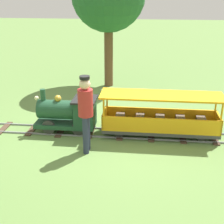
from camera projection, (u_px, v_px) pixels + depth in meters
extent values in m
plane|color=#608442|center=(113.00, 134.00, 7.23)|extent=(60.00, 60.00, 0.00)
cube|color=gray|center=(120.00, 138.00, 7.00)|extent=(0.03, 6.40, 0.04)
cube|color=gray|center=(121.00, 129.00, 7.41)|extent=(0.03, 6.40, 0.04)
cube|color=#4C3828|center=(214.00, 138.00, 6.99)|extent=(0.69, 0.14, 0.03)
cube|color=#4C3828|center=(182.00, 136.00, 7.06)|extent=(0.69, 0.14, 0.03)
cube|color=#4C3828|center=(151.00, 135.00, 7.14)|extent=(0.69, 0.14, 0.03)
cube|color=#4C3828|center=(120.00, 134.00, 7.21)|extent=(0.69, 0.14, 0.03)
cube|color=#4C3828|center=(91.00, 132.00, 7.28)|extent=(0.69, 0.14, 0.03)
cube|color=#4C3828|center=(61.00, 131.00, 7.35)|extent=(0.69, 0.14, 0.03)
cube|color=#4C3828|center=(32.00, 129.00, 7.42)|extent=(0.69, 0.14, 0.03)
cube|color=#4C3828|center=(4.00, 128.00, 7.50)|extent=(0.69, 0.14, 0.03)
cube|color=#1E472D|center=(66.00, 123.00, 7.27)|extent=(0.57, 1.40, 0.10)
cylinder|color=#1E472D|center=(57.00, 109.00, 7.16)|extent=(0.44, 0.85, 0.44)
cylinder|color=#B7932D|center=(39.00, 109.00, 7.20)|extent=(0.37, 0.02, 0.37)
cylinder|color=#1E472D|center=(43.00, 95.00, 7.06)|extent=(0.12, 0.12, 0.26)
sphere|color=#B7932D|center=(58.00, 98.00, 7.05)|extent=(0.16, 0.16, 0.16)
cube|color=#1E472D|center=(85.00, 112.00, 7.10)|extent=(0.57, 0.45, 0.55)
cube|color=black|center=(85.00, 99.00, 6.99)|extent=(0.65, 0.53, 0.04)
sphere|color=#F2EAB2|center=(37.00, 98.00, 7.11)|extent=(0.10, 0.10, 0.10)
cylinder|color=#2D2D2D|center=(49.00, 127.00, 7.10)|extent=(0.05, 0.32, 0.32)
cylinder|color=#2D2D2D|center=(54.00, 119.00, 7.52)|extent=(0.05, 0.32, 0.32)
cylinder|color=#2D2D2D|center=(78.00, 129.00, 7.03)|extent=(0.05, 0.32, 0.32)
cylinder|color=#2D2D2D|center=(82.00, 121.00, 7.44)|extent=(0.05, 0.32, 0.32)
cube|color=#3F3F3F|center=(160.00, 129.00, 7.06)|extent=(0.65, 2.60, 0.08)
cube|color=orange|center=(161.00, 126.00, 6.69)|extent=(0.04, 2.60, 0.35)
cube|color=orange|center=(160.00, 115.00, 7.26)|extent=(0.04, 2.60, 0.35)
cube|color=orange|center=(104.00, 118.00, 7.11)|extent=(0.65, 0.04, 0.35)
cube|color=orange|center=(218.00, 123.00, 6.85)|extent=(0.65, 0.04, 0.35)
cylinder|color=orange|center=(104.00, 115.00, 6.75)|extent=(0.04, 0.04, 0.75)
cylinder|color=orange|center=(107.00, 105.00, 7.30)|extent=(0.04, 0.04, 0.75)
cylinder|color=orange|center=(221.00, 120.00, 6.50)|extent=(0.04, 0.04, 0.75)
cylinder|color=orange|center=(215.00, 110.00, 7.05)|extent=(0.04, 0.04, 0.75)
cube|color=orange|center=(162.00, 95.00, 6.76)|extent=(0.75, 2.70, 0.04)
cube|color=brown|center=(201.00, 124.00, 6.90)|extent=(0.49, 0.20, 0.24)
cube|color=brown|center=(181.00, 123.00, 6.95)|extent=(0.49, 0.20, 0.24)
cube|color=brown|center=(160.00, 123.00, 7.00)|extent=(0.49, 0.20, 0.24)
cube|color=brown|center=(140.00, 122.00, 7.04)|extent=(0.49, 0.20, 0.24)
cube|color=brown|center=(120.00, 121.00, 7.09)|extent=(0.49, 0.20, 0.24)
cylinder|color=#262626|center=(119.00, 132.00, 6.95)|extent=(0.04, 0.24, 0.24)
cylinder|color=#262626|center=(121.00, 124.00, 7.36)|extent=(0.04, 0.24, 0.24)
cylinder|color=#262626|center=(202.00, 136.00, 6.76)|extent=(0.04, 0.24, 0.24)
cylinder|color=#262626|center=(199.00, 127.00, 7.18)|extent=(0.04, 0.24, 0.24)
cylinder|color=#282D47|center=(86.00, 136.00, 6.23)|extent=(0.12, 0.12, 0.80)
cylinder|color=#282D47|center=(87.00, 132.00, 6.40)|extent=(0.12, 0.12, 0.80)
cylinder|color=#B22828|center=(85.00, 103.00, 6.07)|extent=(0.30, 0.30, 0.55)
sphere|color=beige|center=(85.00, 84.00, 5.92)|extent=(0.22, 0.22, 0.22)
cylinder|color=black|center=(85.00, 77.00, 5.88)|extent=(0.20, 0.20, 0.06)
cylinder|color=brown|center=(109.00, 55.00, 10.48)|extent=(0.30, 0.30, 2.18)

